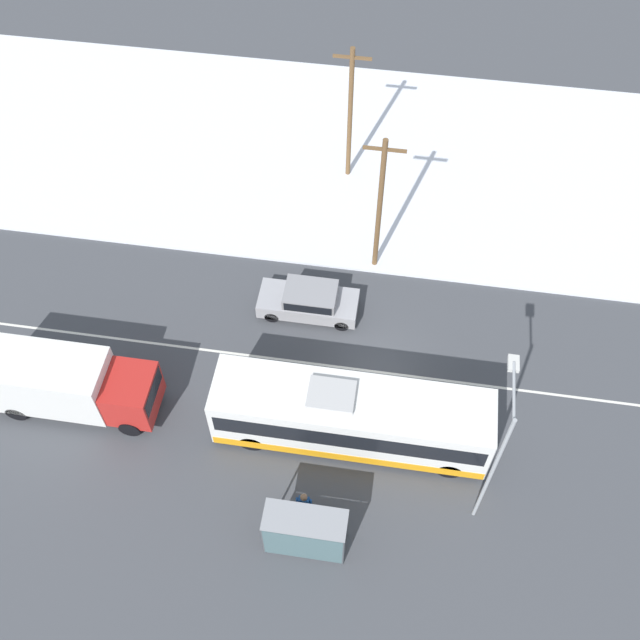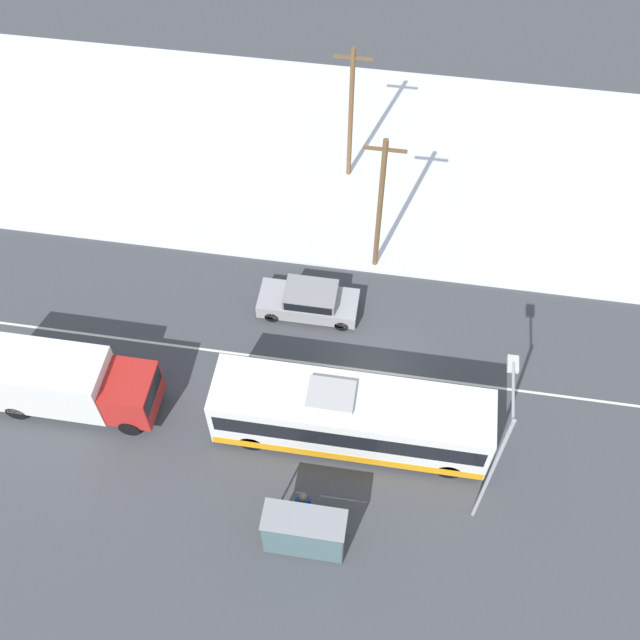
# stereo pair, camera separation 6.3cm
# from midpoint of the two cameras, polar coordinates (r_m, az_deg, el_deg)

# --- Properties ---
(ground_plane) EXTENTS (120.00, 120.00, 0.00)m
(ground_plane) POSITION_cam_midpoint_polar(r_m,az_deg,el_deg) (32.64, 4.41, -3.97)
(ground_plane) COLOR #424449
(snow_lot) EXTENTS (80.00, 15.61, 0.12)m
(snow_lot) POSITION_cam_midpoint_polar(r_m,az_deg,el_deg) (41.24, 6.46, 11.83)
(snow_lot) COLOR silver
(snow_lot) RESTS_ON ground_plane
(lane_marking_center) EXTENTS (60.00, 0.12, 0.00)m
(lane_marking_center) POSITION_cam_midpoint_polar(r_m,az_deg,el_deg) (32.64, 4.41, -3.97)
(lane_marking_center) COLOR silver
(lane_marking_center) RESTS_ON ground_plane
(city_bus) EXTENTS (10.90, 2.57, 3.19)m
(city_bus) POSITION_cam_midpoint_polar(r_m,az_deg,el_deg) (29.69, 2.43, -7.40)
(city_bus) COLOR white
(city_bus) RESTS_ON ground_plane
(box_truck) EXTENTS (7.44, 2.30, 2.99)m
(box_truck) POSITION_cam_midpoint_polar(r_m,az_deg,el_deg) (32.11, -19.07, -4.44)
(box_truck) COLOR silver
(box_truck) RESTS_ON ground_plane
(sedan_car) EXTENTS (4.49, 1.80, 1.52)m
(sedan_car) POSITION_cam_midpoint_polar(r_m,az_deg,el_deg) (33.74, -0.77, 1.54)
(sedan_car) COLOR #9E9EA3
(sedan_car) RESTS_ON ground_plane
(pedestrian_at_stop) EXTENTS (0.61, 0.27, 1.69)m
(pedestrian_at_stop) POSITION_cam_midpoint_polar(r_m,az_deg,el_deg) (28.73, -1.22, -13.75)
(pedestrian_at_stop) COLOR #23232D
(pedestrian_at_stop) RESTS_ON ground_plane
(bus_shelter) EXTENTS (2.99, 1.20, 2.40)m
(bus_shelter) POSITION_cam_midpoint_polar(r_m,az_deg,el_deg) (27.61, -1.23, -16.02)
(bus_shelter) COLOR gray
(bus_shelter) RESTS_ON ground_plane
(streetlamp) EXTENTS (0.36, 2.56, 7.57)m
(streetlamp) POSITION_cam_midpoint_polar(r_m,az_deg,el_deg) (26.19, 13.38, -9.44)
(streetlamp) COLOR #9EA3A8
(streetlamp) RESTS_ON ground_plane
(utility_pole_roadside) EXTENTS (1.80, 0.24, 7.73)m
(utility_pole_roadside) POSITION_cam_midpoint_polar(r_m,az_deg,el_deg) (33.21, 4.65, 8.70)
(utility_pole_roadside) COLOR brown
(utility_pole_roadside) RESTS_ON ground_plane
(utility_pole_snowlot) EXTENTS (1.80, 0.24, 7.66)m
(utility_pole_snowlot) POSITION_cam_midpoint_polar(r_m,az_deg,el_deg) (37.79, 2.41, 15.44)
(utility_pole_snowlot) COLOR brown
(utility_pole_snowlot) RESTS_ON ground_plane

